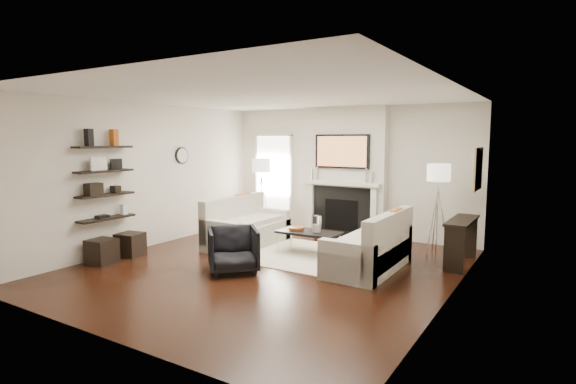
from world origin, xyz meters
The scene contains 71 objects.
room_envelope centered at (0.00, 0.00, 1.35)m, with size 6.00×6.00×6.00m.
chimney_breast centered at (0.00, 2.88, 1.35)m, with size 1.80×0.25×2.70m, color silver.
fireplace_surround centered at (0.00, 2.74, 0.52)m, with size 1.30×0.02×1.04m, color black.
firebox centered at (0.00, 2.73, 0.45)m, with size 0.75×0.02×0.65m, color black.
mantel_pilaster_l centered at (-0.72, 2.71, 0.55)m, with size 0.12×0.08×1.10m, color white.
mantel_pilaster_r centered at (0.72, 2.71, 0.55)m, with size 0.12×0.08×1.10m, color white.
mantel_shelf centered at (0.00, 2.69, 1.12)m, with size 1.70×0.18×0.07m, color white.
tv_body centered at (0.00, 2.71, 1.78)m, with size 1.20×0.06×0.70m, color black.
tv_screen centered at (0.00, 2.68, 1.78)m, with size 1.10×0.01×0.62m, color #BF723F.
candlestick_l_tall centered at (-0.55, 2.70, 1.30)m, with size 0.04×0.04×0.30m, color silver.
candlestick_l_short centered at (-0.68, 2.70, 1.27)m, with size 0.04×0.04×0.24m, color silver.
candlestick_r_tall centered at (0.55, 2.70, 1.30)m, with size 0.04×0.04×0.30m, color silver.
candlestick_r_short centered at (0.68, 2.70, 1.27)m, with size 0.04×0.04×0.24m, color silver.
hallway_panel centered at (-1.85, 2.98, 1.05)m, with size 0.90×0.02×2.10m, color white.
door_trim_l centered at (-2.33, 2.96, 1.05)m, with size 0.06×0.06×2.16m, color white.
door_trim_r centered at (-1.37, 2.96, 1.05)m, with size 0.06×0.06×2.16m, color white.
door_trim_top centered at (-1.85, 2.96, 2.13)m, with size 1.02×0.06×0.06m, color white.
rug centered at (0.11, 0.97, 0.01)m, with size 2.60×2.00×0.01m, color #F0E7C4.
loveseat_left_base centered at (-1.19, 1.04, 0.21)m, with size 0.85×1.80×0.42m, color beige.
loveseat_left_back centered at (-1.52, 1.04, 0.53)m, with size 0.18×1.80×0.80m, color beige.
loveseat_left_arm_n centered at (-1.19, 0.23, 0.30)m, with size 0.85×0.18×0.60m, color beige.
loveseat_left_arm_s centered at (-1.19, 1.85, 0.30)m, with size 0.85×0.18×0.60m, color beige.
loveseat_left_cushion centered at (-1.14, 1.04, 0.47)m, with size 0.63×1.44×0.10m, color beige.
pillow_left_orange centered at (-1.52, 1.34, 0.73)m, with size 0.10×0.42×0.42m, color #B65716.
pillow_left_charcoal centered at (-1.52, 0.74, 0.72)m, with size 0.10×0.40×0.40m, color black.
loveseat_right_base centered at (1.39, 0.74, 0.21)m, with size 0.85×1.80×0.42m, color beige.
loveseat_right_back centered at (1.72, 0.74, 0.53)m, with size 0.18×1.80×0.80m, color beige.
loveseat_right_arm_n centered at (1.39, -0.07, 0.30)m, with size 0.85×0.18×0.60m, color beige.
loveseat_right_arm_s centered at (1.39, 1.55, 0.30)m, with size 0.85×0.18×0.60m, color beige.
loveseat_right_cushion centered at (1.34, 0.74, 0.47)m, with size 0.63×1.44×0.10m, color beige.
pillow_right_orange centered at (1.72, 1.04, 0.73)m, with size 0.10×0.42×0.42m, color #B65716.
pillow_right_charcoal centered at (1.72, 0.44, 0.72)m, with size 0.10×0.40×0.40m, color black.
coffee_table centered at (0.16, 1.03, 0.40)m, with size 1.10×0.55×0.04m, color black.
coffee_leg_nw centered at (-0.34, 0.81, 0.19)m, with size 0.02×0.02×0.38m, color silver.
coffee_leg_ne centered at (0.66, 0.81, 0.19)m, with size 0.02×0.02×0.38m, color silver.
coffee_leg_sw centered at (-0.34, 1.25, 0.19)m, with size 0.02×0.02×0.38m, color silver.
coffee_leg_se centered at (0.66, 1.25, 0.19)m, with size 0.02×0.02×0.38m, color silver.
hurricane_glass centered at (0.31, 1.03, 0.56)m, with size 0.18×0.18×0.31m, color white.
hurricane_candle centered at (0.31, 1.03, 0.49)m, with size 0.10×0.10×0.15m, color white.
copper_bowl centered at (-0.09, 1.03, 0.45)m, with size 0.28×0.28×0.05m, color #AD501C.
armchair centered at (-0.33, -0.46, 0.38)m, with size 0.73×0.68×0.75m, color black.
lamp_left_post centered at (-1.85, 2.47, 0.60)m, with size 0.02×0.02×1.20m, color silver.
lamp_left_shade centered at (-1.85, 2.47, 1.45)m, with size 0.40×0.40×0.30m, color white.
lamp_left_leg_a centered at (-1.74, 2.47, 0.60)m, with size 0.02×0.02×1.25m, color silver.
lamp_left_leg_b centered at (-1.91, 2.56, 0.60)m, with size 0.02×0.02×1.25m, color silver.
lamp_left_leg_c centered at (-1.91, 2.37, 0.60)m, with size 0.02×0.02×1.25m, color silver.
lamp_right_post centered at (2.05, 2.31, 0.60)m, with size 0.02×0.02×1.20m, color silver.
lamp_right_shade centered at (2.05, 2.31, 1.45)m, with size 0.40×0.40×0.30m, color white.
lamp_right_leg_a centered at (2.16, 2.31, 0.60)m, with size 0.02×0.02×1.25m, color silver.
lamp_right_leg_b centered at (2.00, 2.41, 0.60)m, with size 0.02×0.02×1.25m, color silver.
lamp_right_leg_c centered at (1.99, 2.22, 0.60)m, with size 0.02×0.02×1.25m, color silver.
console_top centered at (2.57, 1.78, 0.73)m, with size 0.35×1.20×0.04m, color black.
console_leg_n centered at (2.57, 1.23, 0.35)m, with size 0.30×0.04×0.71m, color black.
console_leg_s centered at (2.57, 2.33, 0.35)m, with size 0.30×0.04×0.71m, color black.
wall_art centered at (2.73, 2.05, 1.55)m, with size 0.03×0.70×0.70m, color tan.
shelf_bottom centered at (-2.62, -1.00, 0.70)m, with size 0.25×1.00×0.04m, color black.
shelf_lower centered at (-2.62, -1.00, 1.10)m, with size 0.25×1.00×0.04m, color black.
shelf_upper centered at (-2.62, -1.00, 1.50)m, with size 0.25×1.00×0.04m, color black.
shelf_top centered at (-2.62, -1.00, 1.90)m, with size 0.25×1.00×0.04m, color black.
decor_magfile_a centered at (-2.62, -1.25, 2.06)m, with size 0.12×0.10×0.28m, color black.
decor_magfile_b centered at (-2.62, -0.78, 2.06)m, with size 0.12×0.10×0.28m, color #B65716.
decor_frame_a centered at (-2.62, -1.10, 1.63)m, with size 0.04×0.30×0.22m, color white.
decor_frame_b centered at (-2.62, -0.76, 1.61)m, with size 0.04×0.22×0.18m, color black.
decor_wine_rack centered at (-2.62, -1.22, 1.22)m, with size 0.18×0.25×0.20m, color black.
decor_box_small centered at (-2.62, -0.80, 1.18)m, with size 0.15×0.12×0.12m, color black.
decor_books centered at (-2.62, -1.08, 0.74)m, with size 0.14×0.20×0.05m, color black.
decor_box_tall centered at (-2.62, -0.64, 0.81)m, with size 0.10×0.10×0.18m, color white.
clock_rim centered at (-2.73, 0.90, 1.70)m, with size 0.34×0.34×0.04m, color black.
clock_face centered at (-2.71, 0.90, 1.70)m, with size 0.29×0.29×0.01m, color white.
ottoman_near centered at (-2.47, -0.66, 0.20)m, with size 0.40×0.40×0.40m, color black.
ottoman_far centered at (-2.47, -1.23, 0.20)m, with size 0.40×0.40×0.40m, color black.
Camera 1 is at (3.92, -5.75, 2.03)m, focal length 28.00 mm.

